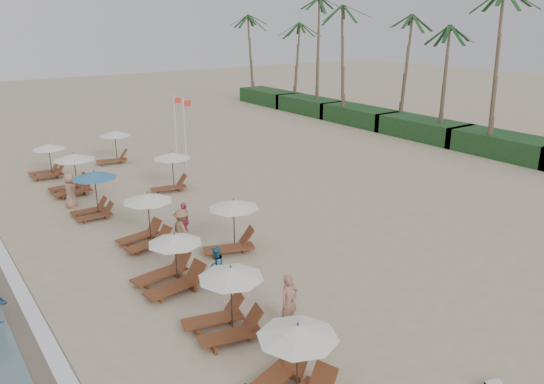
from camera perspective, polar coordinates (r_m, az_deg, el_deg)
ground at (r=21.83m, az=8.23°, el=-8.32°), size 160.00×160.00×0.00m
foam_line at (r=25.98m, az=-27.23°, el=-5.77°), size 0.50×140.00×0.02m
shrub_hedge at (r=46.49m, az=15.94°, el=6.59°), size 3.20×53.00×1.60m
palm_row at (r=46.13m, az=15.99°, el=17.93°), size 7.00×52.00×12.30m
lounger_station_0 at (r=14.69m, az=1.92°, el=-18.02°), size 2.65×2.47×2.09m
lounger_station_1 at (r=17.24m, az=-5.13°, el=-11.94°), size 2.61×2.31×2.26m
lounger_station_2 at (r=20.33m, az=-11.10°, el=-7.73°), size 2.70×2.33×2.06m
lounger_station_3 at (r=24.05m, az=-13.61°, el=-3.07°), size 2.60×2.21×2.39m
lounger_station_4 at (r=28.13m, az=-18.77°, el=-0.09°), size 2.43×2.25×2.40m
lounger_station_5 at (r=32.41m, az=-20.83°, el=1.75°), size 2.72×2.37×2.33m
lounger_station_6 at (r=36.44m, az=-23.12°, el=3.09°), size 2.39×2.04×2.14m
inland_station_0 at (r=22.83m, az=-4.42°, el=-3.43°), size 2.89×2.31×2.22m
inland_station_1 at (r=31.36m, az=-10.89°, el=2.52°), size 2.76×2.24×2.22m
inland_station_2 at (r=38.39m, az=-16.74°, el=4.94°), size 2.80×2.24×2.22m
beachgoer_near at (r=17.57m, az=1.88°, el=-11.70°), size 0.72×0.52×1.86m
beachgoer_mid_a at (r=20.23m, az=-6.05°, el=-7.97°), size 0.96×0.88×1.58m
beachgoer_mid_b at (r=23.45m, az=-9.69°, el=-3.98°), size 0.80×1.25×1.84m
beachgoer_far_a at (r=24.72m, az=-9.43°, el=-2.97°), size 0.51×1.02×1.68m
beachgoer_far_b at (r=30.10m, az=-20.92°, el=0.15°), size 0.81×1.05×1.89m
flag_pole_near at (r=35.92m, az=-9.35°, el=6.69°), size 0.59×0.08×4.72m
flag_pole_far at (r=39.50m, az=-10.36°, el=7.42°), size 0.60×0.08×4.38m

